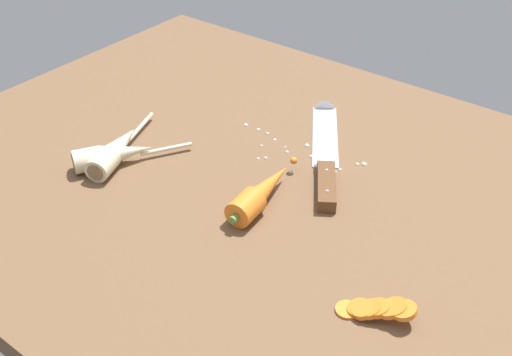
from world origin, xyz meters
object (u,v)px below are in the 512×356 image
object	(u,v)px
whole_carrot	(261,193)
parsnip_mid_left	(113,155)
carrot_slice_stack	(376,309)
parsnip_front	(115,150)
chefs_knife	(325,146)

from	to	relation	value
whole_carrot	parsnip_mid_left	distance (cm)	26.57
parsnip_mid_left	carrot_slice_stack	bearing A→B (deg)	-3.30
parsnip_front	carrot_slice_stack	distance (cm)	51.68
whole_carrot	parsnip_mid_left	bearing A→B (deg)	-165.91
parsnip_front	carrot_slice_stack	bearing A→B (deg)	-4.61
carrot_slice_stack	whole_carrot	bearing A→B (deg)	159.37
chefs_knife	parsnip_front	bearing A→B (deg)	-137.27
parsnip_front	carrot_slice_stack	world-z (taller)	parsnip_front
whole_carrot	parsnip_mid_left	world-z (taller)	whole_carrot
carrot_slice_stack	parsnip_mid_left	bearing A→B (deg)	176.70
chefs_knife	carrot_slice_stack	xyz separation A→B (cm)	(25.26, -28.39, 0.58)
chefs_knife	parsnip_mid_left	world-z (taller)	parsnip_mid_left
parsnip_mid_left	parsnip_front	bearing A→B (deg)	122.98
whole_carrot	parsnip_front	world-z (taller)	whole_carrot
parsnip_front	parsnip_mid_left	xyz separation A→B (cm)	(0.80, -1.23, 0.00)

